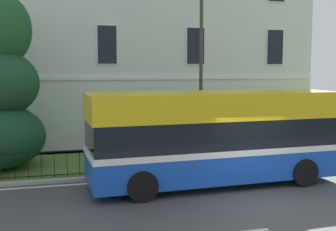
{
  "coord_description": "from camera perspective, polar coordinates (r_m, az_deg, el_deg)",
  "views": [
    {
      "loc": [
        -6.06,
        -10.99,
        4.04
      ],
      "look_at": [
        -2.17,
        3.73,
        2.33
      ],
      "focal_mm": 44.68,
      "sensor_mm": 36.0,
      "label": 1
    }
  ],
  "objects": [
    {
      "name": "iron_verge_railing",
      "position": [
        16.41,
        1.61,
        -5.63
      ],
      "size": [
        15.82,
        0.04,
        0.97
      ],
      "color": "black",
      "rests_on": "ground_plane"
    },
    {
      "name": "evergreen_tree",
      "position": [
        17.56,
        -21.96,
        2.15
      ],
      "size": [
        3.6,
        3.6,
        6.84
      ],
      "color": "#423328",
      "rests_on": "ground_plane"
    },
    {
      "name": "street_lamp_post",
      "position": [
        16.88,
        4.53,
        7.64
      ],
      "size": [
        0.36,
        0.24,
        7.58
      ],
      "color": "#333338",
      "rests_on": "ground_plane"
    },
    {
      "name": "litter_bin",
      "position": [
        18.24,
        13.85,
        -4.33
      ],
      "size": [
        0.46,
        0.46,
        1.16
      ],
      "color": "black",
      "rests_on": "ground_plane"
    },
    {
      "name": "georgian_townhouse",
      "position": [
        25.82,
        -4.7,
        11.29
      ],
      "size": [
        18.05,
        10.49,
        12.22
      ],
      "color": "silver",
      "rests_on": "ground_plane"
    },
    {
      "name": "single_decker_bus",
      "position": [
        14.68,
        6.32,
        -2.81
      ],
      "size": [
        8.87,
        3.0,
        3.24
      ],
      "rotation": [
        0.0,
        0.0,
        0.04
      ],
      "color": "#164AB7",
      "rests_on": "ground_plane"
    },
    {
      "name": "ground_plane",
      "position": [
        13.88,
        12.03,
        -10.74
      ],
      "size": [
        60.0,
        56.0,
        0.18
      ],
      "color": "#404244"
    }
  ]
}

